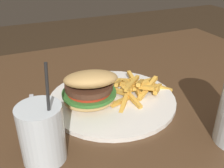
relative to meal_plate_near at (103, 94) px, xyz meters
The scene contains 3 objects.
meal_plate_near is the anchor object (origin of this frame).
juice_glass 0.20m from the meal_plate_near, 36.81° to the left, with size 0.08×0.08×0.18m.
spoon 0.17m from the meal_plate_near, ahead, with size 0.05×0.17×0.01m.
Camera 1 is at (0.16, 0.29, 1.09)m, focal length 42.00 mm.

